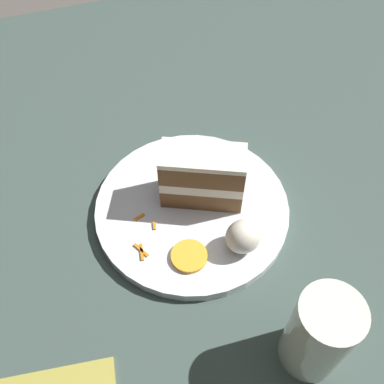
{
  "coord_description": "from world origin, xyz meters",
  "views": [
    {
      "loc": [
        0.16,
        0.41,
        0.6
      ],
      "look_at": [
        0.03,
        0.05,
        0.08
      ],
      "focal_mm": 42.0,
      "sensor_mm": 36.0,
      "label": 1
    }
  ],
  "objects_px": {
    "cake_slice": "(202,176)",
    "drinking_glass": "(317,337)",
    "cream_dollop": "(243,237)",
    "plate": "(192,209)",
    "orange_garnish": "(189,256)"
  },
  "relations": [
    {
      "from": "plate",
      "to": "cream_dollop",
      "type": "relative_size",
      "value": 5.51
    },
    {
      "from": "plate",
      "to": "cream_dollop",
      "type": "distance_m",
      "value": 0.1
    },
    {
      "from": "plate",
      "to": "drinking_glass",
      "type": "relative_size",
      "value": 2.15
    },
    {
      "from": "plate",
      "to": "drinking_glass",
      "type": "bearing_deg",
      "value": 105.3
    },
    {
      "from": "cream_dollop",
      "to": "drinking_glass",
      "type": "height_order",
      "value": "drinking_glass"
    },
    {
      "from": "cake_slice",
      "to": "drinking_glass",
      "type": "bearing_deg",
      "value": 34.69
    },
    {
      "from": "plate",
      "to": "orange_garnish",
      "type": "bearing_deg",
      "value": 68.66
    },
    {
      "from": "cake_slice",
      "to": "orange_garnish",
      "type": "relative_size",
      "value": 2.57
    },
    {
      "from": "cake_slice",
      "to": "drinking_glass",
      "type": "relative_size",
      "value": 0.97
    },
    {
      "from": "cake_slice",
      "to": "cream_dollop",
      "type": "distance_m",
      "value": 0.11
    },
    {
      "from": "cake_slice",
      "to": "drinking_glass",
      "type": "height_order",
      "value": "drinking_glass"
    },
    {
      "from": "cake_slice",
      "to": "cream_dollop",
      "type": "xyz_separation_m",
      "value": [
        -0.02,
        0.1,
        -0.02
      ]
    },
    {
      "from": "orange_garnish",
      "to": "drinking_glass",
      "type": "xyz_separation_m",
      "value": [
        -0.1,
        0.17,
        0.04
      ]
    },
    {
      "from": "orange_garnish",
      "to": "drinking_glass",
      "type": "distance_m",
      "value": 0.2
    },
    {
      "from": "plate",
      "to": "cream_dollop",
      "type": "height_order",
      "value": "cream_dollop"
    }
  ]
}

